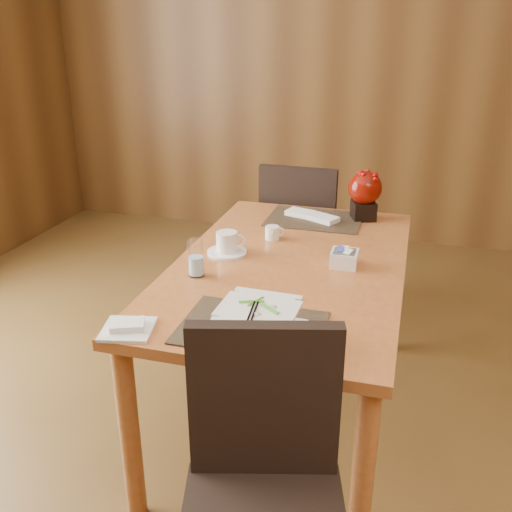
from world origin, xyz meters
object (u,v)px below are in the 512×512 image
(bread_plate, at_px, (128,329))
(water_glass, at_px, (196,258))
(far_chair, at_px, (301,234))
(creamer_jug, at_px, (272,233))
(near_chair, at_px, (264,480))
(sugar_caddy, at_px, (344,259))
(berry_decor, at_px, (365,192))
(dining_table, at_px, (289,284))
(coffee_cup, at_px, (227,244))
(soup_setting, at_px, (258,323))

(bread_plate, bearing_deg, water_glass, 83.04)
(water_glass, height_order, far_chair, far_chair)
(far_chair, bearing_deg, creamer_jug, 91.49)
(creamer_jug, distance_m, near_chair, 1.23)
(water_glass, height_order, bread_plate, water_glass)
(sugar_caddy, height_order, bread_plate, sugar_caddy)
(bread_plate, bearing_deg, berry_decor, 65.29)
(creamer_jug, bearing_deg, far_chair, 69.13)
(near_chair, bearing_deg, sugar_caddy, 71.10)
(sugar_caddy, relative_size, near_chair, 0.11)
(dining_table, bearing_deg, creamer_jug, 119.33)
(dining_table, distance_m, water_glass, 0.42)
(coffee_cup, height_order, water_glass, water_glass)
(soup_setting, bearing_deg, sugar_caddy, 76.07)
(soup_setting, bearing_deg, berry_decor, 83.19)
(soup_setting, xyz_separation_m, sugar_caddy, (0.18, 0.63, -0.02))
(coffee_cup, xyz_separation_m, water_glass, (-0.04, -0.24, 0.03))
(bread_plate, bearing_deg, near_chair, -27.34)
(bread_plate, height_order, near_chair, near_chair)
(sugar_caddy, xyz_separation_m, far_chair, (-0.35, 0.90, -0.25))
(berry_decor, distance_m, bread_plate, 1.43)
(coffee_cup, distance_m, berry_decor, 0.79)
(bread_plate, distance_m, near_chair, 0.62)
(dining_table, distance_m, berry_decor, 0.70)
(soup_setting, xyz_separation_m, bread_plate, (-0.40, -0.07, -0.05))
(far_chair, bearing_deg, bread_plate, 82.86)
(creamer_jug, height_order, bread_plate, creamer_jug)
(water_glass, xyz_separation_m, near_chair, (0.46, -0.72, -0.30))
(dining_table, bearing_deg, sugar_caddy, 6.71)
(sugar_caddy, distance_m, bread_plate, 0.91)
(far_chair, bearing_deg, water_glass, 82.35)
(berry_decor, height_order, near_chair, berry_decor)
(creamer_jug, xyz_separation_m, near_chair, (0.28, -1.18, -0.25))
(soup_setting, xyz_separation_m, water_glass, (-0.35, 0.38, 0.02))
(dining_table, height_order, sugar_caddy, sugar_caddy)
(berry_decor, relative_size, near_chair, 0.26)
(sugar_caddy, relative_size, berry_decor, 0.43)
(near_chair, bearing_deg, water_glass, 107.85)
(dining_table, relative_size, berry_decor, 6.29)
(coffee_cup, xyz_separation_m, near_chair, (0.42, -0.96, -0.27))
(water_glass, height_order, creamer_jug, water_glass)
(water_glass, distance_m, near_chair, 0.90)
(creamer_jug, relative_size, far_chair, 0.09)
(soup_setting, distance_m, near_chair, 0.45)
(berry_decor, bearing_deg, soup_setting, -98.85)
(sugar_caddy, distance_m, berry_decor, 0.61)
(berry_decor, bearing_deg, sugar_caddy, -91.11)
(berry_decor, xyz_separation_m, bread_plate, (-0.60, -1.29, -0.13))
(coffee_cup, bearing_deg, sugar_caddy, 0.28)
(sugar_caddy, distance_m, near_chair, 1.00)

